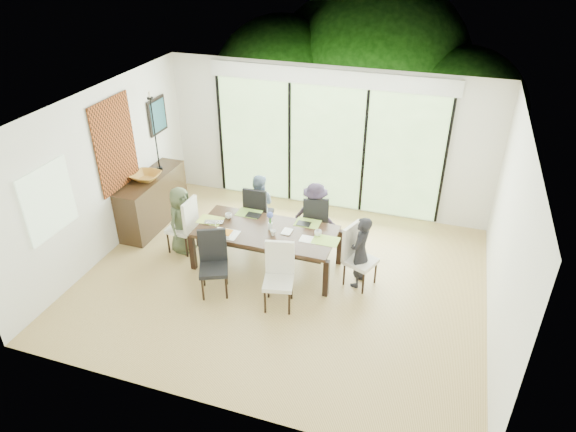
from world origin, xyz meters
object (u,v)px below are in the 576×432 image
(person_far_left, at_px, (259,206))
(vase, at_px, (270,226))
(chair_far_right, at_px, (315,219))
(bowl, at_px, (146,177))
(person_right_end, at_px, (360,252))
(chair_far_left, at_px, (259,210))
(person_left_end, at_px, (181,220))
(table_top, at_px, (266,232))
(person_far_right, at_px, (315,215))
(cup_c, at_px, (318,233))
(sideboard, at_px, (153,201))
(chair_right_end, at_px, (361,257))
(cup_b, at_px, (273,233))
(chair_near_left, at_px, (213,265))
(chair_left_end, at_px, (181,224))
(cup_a, at_px, (228,216))
(laptop, at_px, (213,224))
(chair_near_right, at_px, (278,278))

(person_far_left, xyz_separation_m, vase, (0.50, -0.78, 0.15))
(chair_far_right, relative_size, bowl, 2.01)
(person_right_end, relative_size, bowl, 2.36)
(chair_far_left, height_order, person_left_end, person_left_end)
(table_top, relative_size, person_right_end, 1.86)
(person_far_right, bearing_deg, table_top, 63.20)
(cup_c, relative_size, sideboard, 0.07)
(chair_right_end, xyz_separation_m, cup_b, (-1.35, -0.10, 0.22))
(chair_far_right, bearing_deg, person_far_left, -15.93)
(chair_near_left, height_order, person_far_right, person_far_right)
(chair_right_end, distance_m, sideboard, 3.95)
(chair_left_end, bearing_deg, person_far_left, 130.30)
(cup_a, xyz_separation_m, cup_b, (0.85, -0.25, -0.00))
(person_far_left, relative_size, sideboard, 0.70)
(person_far_right, distance_m, bowl, 2.99)
(table_top, distance_m, chair_far_right, 1.02)
(chair_right_end, bearing_deg, chair_far_left, 88.09)
(cup_b, bearing_deg, vase, 123.69)
(cup_a, bearing_deg, sideboard, 164.67)
(chair_far_left, distance_m, bowl, 2.04)
(table_top, xyz_separation_m, laptop, (-0.85, -0.10, 0.04))
(chair_far_right, bearing_deg, cup_a, 12.18)
(chair_right_end, height_order, chair_far_right, same)
(bowl, bearing_deg, laptop, -21.67)
(chair_left_end, bearing_deg, table_top, 91.97)
(chair_far_right, relative_size, person_right_end, 0.85)
(chair_left_end, xyz_separation_m, sideboard, (-0.90, 0.62, -0.03))
(person_right_end, distance_m, vase, 1.44)
(person_far_right, xyz_separation_m, vase, (-0.50, -0.78, 0.15))
(person_far_right, bearing_deg, cup_b, 73.46)
(person_left_end, xyz_separation_m, person_far_left, (1.03, 0.83, 0.00))
(bowl, bearing_deg, cup_a, -12.14)
(table_top, relative_size, cup_b, 24.00)
(person_left_end, xyz_separation_m, person_right_end, (2.96, 0.00, 0.00))
(table_top, bearing_deg, person_far_right, 56.47)
(person_far_left, bearing_deg, person_left_end, 28.43)
(cup_a, distance_m, cup_c, 1.50)
(chair_right_end, height_order, sideboard, chair_right_end)
(table_top, xyz_separation_m, chair_far_right, (0.55, 0.85, -0.15))
(table_top, distance_m, cup_a, 0.72)
(chair_left_end, height_order, person_right_end, person_right_end)
(person_far_left, xyz_separation_m, laptop, (-0.40, -0.93, 0.11))
(chair_right_end, height_order, cup_a, chair_right_end)
(chair_right_end, distance_m, laptop, 2.36)
(table_top, distance_m, chair_near_right, 1.01)
(chair_far_right, xyz_separation_m, sideboard, (-2.95, -0.23, -0.03))
(cup_c, xyz_separation_m, sideboard, (-3.20, 0.52, -0.25))
(chair_far_left, relative_size, cup_a, 8.87)
(vase, bearing_deg, chair_left_end, -178.15)
(vase, distance_m, cup_b, 0.18)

